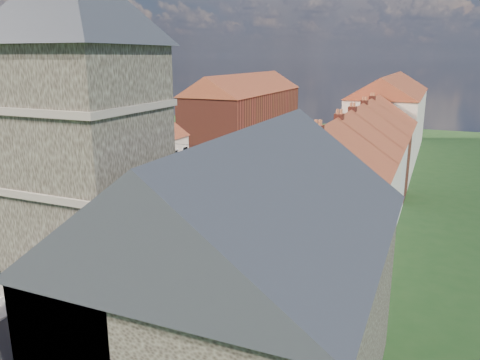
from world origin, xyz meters
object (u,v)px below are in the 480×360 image
Objects in this scene: pedestrian_right at (143,316)px; church at (226,265)px; car_mid at (245,183)px; pedestrian_left_b at (107,241)px; car_far at (241,175)px; lamppost at (162,179)px; pedestrian_left at (45,276)px.

church is at bearing 146.87° from pedestrian_right.
car_mid is at bearing -84.36° from pedestrian_right.
car_mid is 2.00× the size of pedestrian_left_b.
pedestrian_right is at bearing -57.07° from pedestrian_left_b.
car_mid is 0.89× the size of car_far.
church is at bearing -51.70° from lamppost.
lamppost reaches higher than pedestrian_right.
pedestrian_left is at bearing -108.83° from car_far.
lamppost is 11.74m from car_mid.
pedestrian_left is 0.91× the size of pedestrian_left_b.
pedestrian_right is at bearing 153.02° from church.
church is at bearing -51.13° from pedestrian_left_b.
pedestrian_left_b reaches higher than car_far.
lamppost is 1.62× the size of car_mid.
pedestrian_left is (-13.06, 4.27, -4.92)m from church.
pedestrian_left_b is (0.11, -7.06, -2.49)m from lamppost.
pedestrian_left_b is at bearing -109.10° from car_far.
pedestrian_right is at bearing -93.93° from car_far.
car_mid is 25.46m from pedestrian_right.
car_mid is 3.55m from car_far.
lamppost is 14.56m from car_far.
church is 3.67× the size of car_far.
church is 7.99m from pedestrian_right.
car_far is 2.29× the size of pedestrian_right.
church reaches higher than pedestrian_left_b.
pedestrian_left reaches higher than car_mid.
pedestrian_left is at bearing -89.48° from lamppost.
church is 30.31m from car_mid.
car_far is at bearing 73.90° from pedestrian_left_b.
church is 16.92m from pedestrian_left_b.
car_far is (-1.70, 3.12, -0.01)m from car_mid.
car_mid is 2.05× the size of pedestrian_right.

